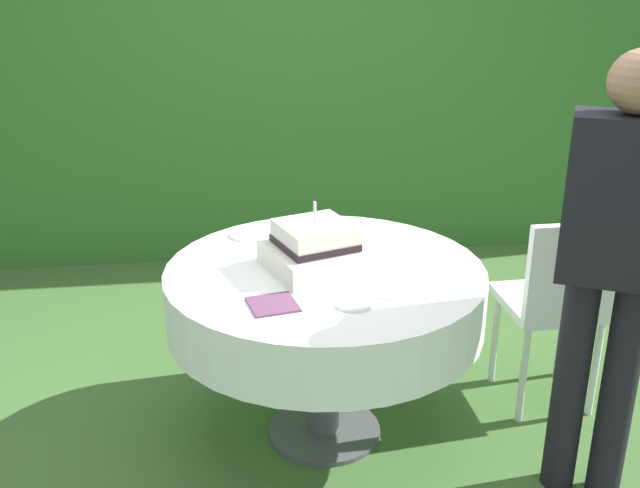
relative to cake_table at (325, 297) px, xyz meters
name	(u,v)px	position (x,y,z in m)	size (l,w,h in m)	color
ground_plane	(325,432)	(0.00, 0.00, -0.62)	(20.00, 20.00, 0.00)	#3D602D
foliage_hedge	(277,52)	(0.00, 2.30, 0.64)	(6.54, 0.68, 2.53)	#336628
cake_table	(325,297)	(0.00, 0.00, 0.00)	(1.22, 1.22, 0.74)	#4C4C51
wedding_cake	(315,248)	(-0.04, 0.01, 0.20)	(0.43, 0.43, 0.27)	silver
serving_plate_near	(354,303)	(0.06, -0.32, 0.12)	(0.14, 0.14, 0.01)	white
serving_plate_far	(389,291)	(0.20, -0.24, 0.12)	(0.14, 0.14, 0.01)	white
serving_plate_left	(247,235)	(-0.28, 0.39, 0.12)	(0.15, 0.15, 0.01)	white
napkin_stack	(273,304)	(-0.22, -0.29, 0.12)	(0.16, 0.16, 0.01)	#603856
garden_chair	(560,295)	(0.99, 0.06, -0.08)	(0.41, 0.41, 0.89)	white
standing_person	(614,257)	(0.90, -0.46, 0.30)	(0.41, 0.34, 1.60)	black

